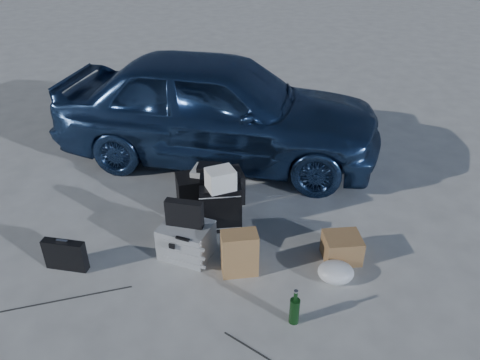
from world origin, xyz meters
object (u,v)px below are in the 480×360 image
duffel_bag (210,188)px  briefcase (65,255)px  car (218,107)px  suitcase_left (221,198)px  green_bottle (295,307)px  cardboard_box (342,248)px  pelican_case (187,240)px  suitcase_right (221,209)px

duffel_bag → briefcase: bearing=-153.4°
car → suitcase_left: (0.13, -1.52, -0.45)m
green_bottle → cardboard_box: bearing=58.1°
pelican_case → green_bottle: size_ratio=1.41×
briefcase → suitcase_right: (1.46, 0.68, 0.10)m
car → cardboard_box: 2.63m
briefcase → suitcase_right: suitcase_right is taller
suitcase_left → suitcase_right: size_ratio=1.08×
suitcase_left → duffel_bag: size_ratio=0.74×
suitcase_right → duffel_bag: size_ratio=0.69×
car → pelican_case: car is taller
pelican_case → suitcase_left: (0.30, 0.62, 0.11)m
suitcase_left → suitcase_right: bearing=-89.6°
suitcase_left → suitcase_right: 0.19m
suitcase_right → car: bearing=86.3°
briefcase → car: bearing=70.0°
pelican_case → cardboard_box: pelican_case is taller
briefcase → cardboard_box: briefcase is taller
cardboard_box → duffel_bag: bearing=145.2°
car → green_bottle: size_ratio=12.51×
car → suitcase_right: bearing=-165.2°
suitcase_left → duffel_bag: bearing=110.5°
pelican_case → suitcase_right: suitcase_right is taller
pelican_case → briefcase: pelican_case is taller
briefcase → suitcase_left: suitcase_left is taller
pelican_case → suitcase_left: suitcase_left is taller
duffel_bag → green_bottle: bearing=-80.7°
briefcase → cardboard_box: bearing=13.8°
briefcase → green_bottle: green_bottle is taller
duffel_bag → cardboard_box: size_ratio=2.16×
car → pelican_case: bearing=-174.6°
car → cardboard_box: size_ratio=12.02×
suitcase_right → cardboard_box: size_ratio=1.48×
car → green_bottle: (0.85, -3.00, -0.56)m
car → green_bottle: bearing=-154.1°
suitcase_right → duffel_bag: 0.55m
suitcase_right → duffel_bag: (-0.16, 0.53, -0.07)m
duffel_bag → green_bottle: duffel_bag is taller
pelican_case → suitcase_right: size_ratio=0.92×
suitcase_right → duffel_bag: bearing=98.6°
pelican_case → duffel_bag: duffel_bag is taller
briefcase → suitcase_left: 1.69m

